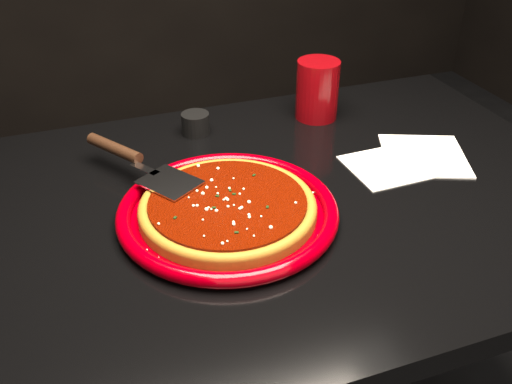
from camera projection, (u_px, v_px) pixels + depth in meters
table at (267, 345)px, 1.20m from camera, size 1.20×0.80×0.75m
plate at (228, 211)px, 0.94m from camera, size 0.38×0.38×0.03m
pizza_crust at (228, 209)px, 0.93m from camera, size 0.31×0.31×0.01m
pizza_crust_rim at (228, 206)px, 0.93m from camera, size 0.31×0.31×0.02m
pizza_sauce at (228, 203)px, 0.93m from camera, size 0.27×0.27×0.01m
parmesan_dusting at (228, 199)px, 0.92m from camera, size 0.25×0.25×0.01m
basil_flecks at (228, 200)px, 0.92m from camera, size 0.23×0.23×0.00m
pizza_server at (141, 162)px, 1.01m from camera, size 0.25×0.32×0.02m
cup at (317, 90)px, 1.23m from camera, size 0.10×0.10×0.13m
napkin_a at (385, 167)px, 1.08m from camera, size 0.14×0.14×0.00m
napkin_b at (424, 155)px, 1.12m from camera, size 0.21×0.21×0.00m
ramekin at (196, 124)px, 1.19m from camera, size 0.07×0.07×0.04m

